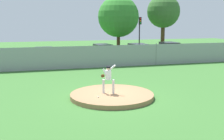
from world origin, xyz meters
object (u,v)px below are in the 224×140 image
object	(u,v)px
parked_car_charcoal	(44,56)
traffic_cone_orange	(148,54)
parked_car_slate	(103,52)
parked_car_champagne	(169,50)
baseball	(98,97)
pitcher_youth	(108,77)
parked_car_red	(138,51)
traffic_light_far	(140,29)

from	to	relation	value
parked_car_charcoal	traffic_cone_orange	distance (m)	12.53
parked_car_slate	parked_car_champagne	bearing A→B (deg)	-0.26
traffic_cone_orange	parked_car_charcoal	bearing A→B (deg)	-167.79
baseball	parked_car_champagne	bearing A→B (deg)	51.99
pitcher_youth	parked_car_red	bearing A→B (deg)	62.89
baseball	traffic_light_far	xyz separation A→B (m)	(9.84, 19.06, 2.90)
parked_car_red	parked_car_champagne	xyz separation A→B (m)	(3.81, 0.03, 0.04)
parked_car_red	traffic_cone_orange	xyz separation A→B (m)	(1.99, 1.91, -0.53)
parked_car_slate	parked_car_red	bearing A→B (deg)	-0.99
parked_car_charcoal	parked_car_red	bearing A→B (deg)	4.09
baseball	parked_car_red	world-z (taller)	parked_car_red
parked_car_charcoal	traffic_cone_orange	world-z (taller)	parked_car_charcoal
parked_car_red	parked_car_slate	world-z (taller)	parked_car_slate
traffic_cone_orange	traffic_light_far	distance (m)	3.42
baseball	traffic_light_far	world-z (taller)	traffic_light_far
traffic_light_far	parked_car_red	bearing A→B (deg)	-113.54
parked_car_slate	parked_car_champagne	size ratio (longest dim) A/B	0.99
pitcher_youth	baseball	bearing A→B (deg)	-137.04
baseball	parked_car_charcoal	size ratio (longest dim) A/B	0.02
parked_car_red	pitcher_youth	bearing A→B (deg)	-117.11
pitcher_youth	traffic_light_far	distance (m)	20.65
parked_car_slate	parked_car_champagne	xyz separation A→B (m)	(7.87, -0.04, 0.03)
traffic_light_far	traffic_cone_orange	bearing A→B (deg)	-77.08
parked_car_slate	pitcher_youth	bearing A→B (deg)	-103.25
baseball	parked_car_red	size ratio (longest dim) A/B	0.02
parked_car_champagne	traffic_cone_orange	bearing A→B (deg)	134.10
baseball	parked_car_charcoal	bearing A→B (deg)	97.74
parked_car_red	parked_car_champagne	distance (m)	3.81
pitcher_youth	parked_car_champagne	bearing A→B (deg)	52.46
pitcher_youth	parked_car_red	world-z (taller)	pitcher_youth
pitcher_youth	parked_car_charcoal	world-z (taller)	pitcher_youth
pitcher_youth	parked_car_slate	world-z (taller)	pitcher_youth
baseball	traffic_cone_orange	size ratio (longest dim) A/B	0.13
pitcher_youth	baseball	xyz separation A→B (m)	(-0.70, -0.65, -0.88)
parked_car_red	traffic_light_far	world-z (taller)	traffic_light_far
parked_car_charcoal	parked_car_champagne	bearing A→B (deg)	3.13
baseball	parked_car_champagne	size ratio (longest dim) A/B	0.02
parked_car_red	traffic_cone_orange	distance (m)	2.81
parked_car_red	traffic_light_far	bearing A→B (deg)	66.46
parked_car_charcoal	parked_car_slate	size ratio (longest dim) A/B	0.98
pitcher_youth	traffic_light_far	xyz separation A→B (m)	(9.14, 18.40, 2.02)
parked_car_slate	traffic_cone_orange	distance (m)	6.35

